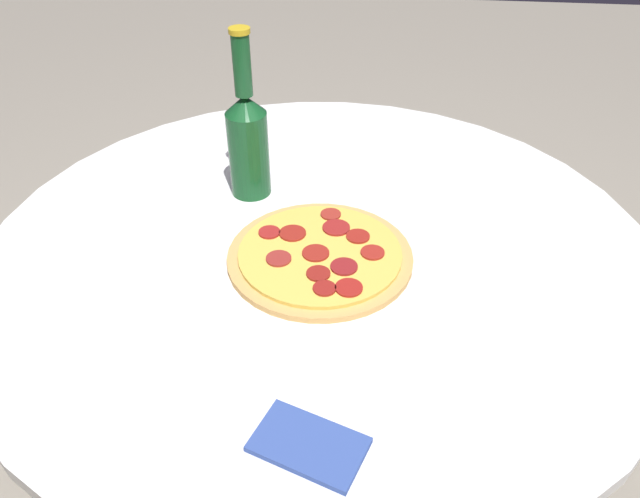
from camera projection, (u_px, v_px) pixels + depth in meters
name	position (u px, v px, depth m)	size (l,w,h in m)	color
ground_plane	(320.00, 490.00, 1.43)	(8.00, 8.00, 0.00)	gray
table	(320.00, 315.00, 1.09)	(1.06, 1.06, 0.71)	white
pizza	(320.00, 255.00, 0.95)	(0.28, 0.28, 0.02)	tan
beer_bottle	(248.00, 138.00, 1.05)	(0.07, 0.07, 0.29)	#144C23
napkin	(309.00, 445.00, 0.69)	(0.14, 0.11, 0.01)	#334C99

